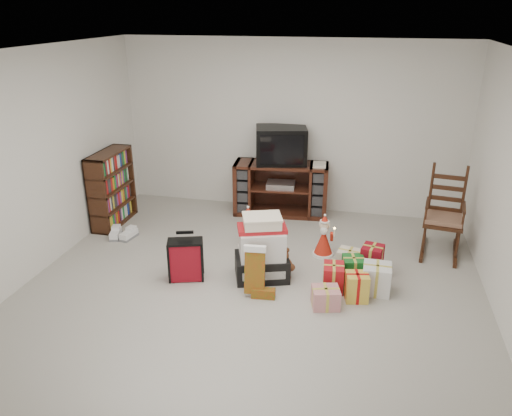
{
  "coord_description": "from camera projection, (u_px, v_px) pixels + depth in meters",
  "views": [
    {
      "loc": [
        1.1,
        -4.6,
        2.89
      ],
      "look_at": [
        -0.08,
        0.6,
        0.72
      ],
      "focal_mm": 35.0,
      "sensor_mm": 36.0,
      "label": 1
    }
  ],
  "objects": [
    {
      "name": "crt_television",
      "position": [
        281.0,
        145.0,
        7.15
      ],
      "size": [
        0.81,
        0.66,
        0.52
      ],
      "rotation": [
        0.0,
        0.0,
        0.23
      ],
      "color": "black",
      "rests_on": "tv_stand"
    },
    {
      "name": "bookshelf",
      "position": [
        112.0,
        190.0,
        6.98
      ],
      "size": [
        0.29,
        0.86,
        1.05
      ],
      "color": "#3D1E10",
      "rests_on": "floor"
    },
    {
      "name": "stocking",
      "position": [
        255.0,
        271.0,
        5.26
      ],
      "size": [
        0.28,
        0.14,
        0.59
      ],
      "primitive_type": null,
      "rotation": [
        0.0,
        0.0,
        0.1
      ],
      "color": "#0D7817",
      "rests_on": "floor"
    },
    {
      "name": "gift_pile",
      "position": [
        262.0,
        252.0,
        5.61
      ],
      "size": [
        0.7,
        0.6,
        0.74
      ],
      "rotation": [
        0.0,
        0.0,
        0.33
      ],
      "color": "black",
      "rests_on": "floor"
    },
    {
      "name": "red_suitcase",
      "position": [
        186.0,
        260.0,
        5.6
      ],
      "size": [
        0.41,
        0.3,
        0.56
      ],
      "rotation": [
        0.0,
        0.0,
        0.31
      ],
      "color": "maroon",
      "rests_on": "floor"
    },
    {
      "name": "mrs_claus_figurine",
      "position": [
        248.0,
        232.0,
        6.34
      ],
      "size": [
        0.27,
        0.26,
        0.56
      ],
      "color": "#AE2212",
      "rests_on": "floor"
    },
    {
      "name": "santa_figurine",
      "position": [
        324.0,
        240.0,
        6.16
      ],
      "size": [
        0.26,
        0.25,
        0.54
      ],
      "color": "#AE2212",
      "rests_on": "floor"
    },
    {
      "name": "gift_cluster",
      "position": [
        353.0,
        276.0,
        5.49
      ],
      "size": [
        0.77,
        1.13,
        0.26
      ],
      "color": "#A71318",
      "rests_on": "floor"
    },
    {
      "name": "room",
      "position": [
        251.0,
        182.0,
        5.0
      ],
      "size": [
        5.01,
        5.01,
        2.51
      ],
      "color": "#A9A69B",
      "rests_on": "ground"
    },
    {
      "name": "teddy_bear",
      "position": [
        282.0,
        263.0,
        5.7
      ],
      "size": [
        0.24,
        0.22,
        0.36
      ],
      "color": "brown",
      "rests_on": "floor"
    },
    {
      "name": "tv_stand",
      "position": [
        281.0,
        189.0,
        7.36
      ],
      "size": [
        1.4,
        0.6,
        0.78
      ],
      "rotation": [
        0.0,
        0.0,
        0.09
      ],
      "color": "#481C14",
      "rests_on": "floor"
    },
    {
      "name": "rocking_chair",
      "position": [
        442.0,
        222.0,
        6.21
      ],
      "size": [
        0.56,
        0.81,
        1.15
      ],
      "rotation": [
        0.0,
        0.0,
        -0.14
      ],
      "color": "#3D1E10",
      "rests_on": "floor"
    },
    {
      "name": "sneaker_pair",
      "position": [
        122.0,
        234.0,
        6.68
      ],
      "size": [
        0.37,
        0.31,
        0.1
      ],
      "rotation": [
        0.0,
        0.0,
        0.09
      ],
      "color": "white",
      "rests_on": "floor"
    }
  ]
}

